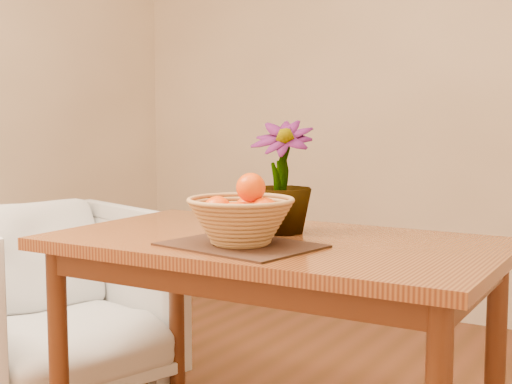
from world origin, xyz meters
The scene contains 7 objects.
wall_back centered at (0.00, 2.25, 1.35)m, with size 4.00×0.02×2.70m, color #FFE5C2.
table centered at (0.00, 0.30, 0.66)m, with size 1.40×0.80×0.75m.
placemat centered at (-0.01, 0.13, 0.75)m, with size 0.43×0.32×0.01m, color #3A1E15.
wicker_basket centered at (-0.01, 0.13, 0.82)m, with size 0.32×0.32×0.13m.
orange_pile centered at (-0.01, 0.13, 0.87)m, with size 0.22×0.22×0.16m.
potted_plant centered at (-0.03, 0.40, 0.93)m, with size 0.21×0.21×0.37m, color #194B15.
armchair centered at (-1.08, 0.40, 0.42)m, with size 0.81×0.76×0.84m, color gray.
Camera 1 is at (1.06, -1.63, 1.13)m, focal length 50.00 mm.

